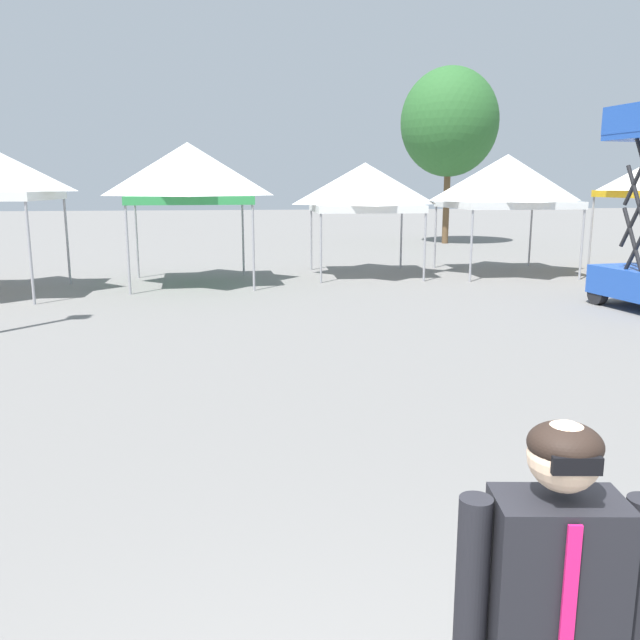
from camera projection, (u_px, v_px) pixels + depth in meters
name	position (u px, v px, depth m)	size (l,w,h in m)	color
canopy_tent_far_left	(188.00, 173.00, 16.55)	(3.22, 3.22, 3.58)	#9E9EA3
canopy_tent_behind_center	(365.00, 187.00, 18.25)	(3.03, 3.03, 3.14)	#9E9EA3
canopy_tent_behind_right	(507.00, 181.00, 18.63)	(3.31, 3.31, 3.39)	#9E9EA3
person_foreground	(550.00, 633.00, 2.19)	(0.64, 0.30, 1.78)	#33384C
tree_behind_tents_left	(449.00, 122.00, 28.16)	(4.19, 4.19, 7.51)	brown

